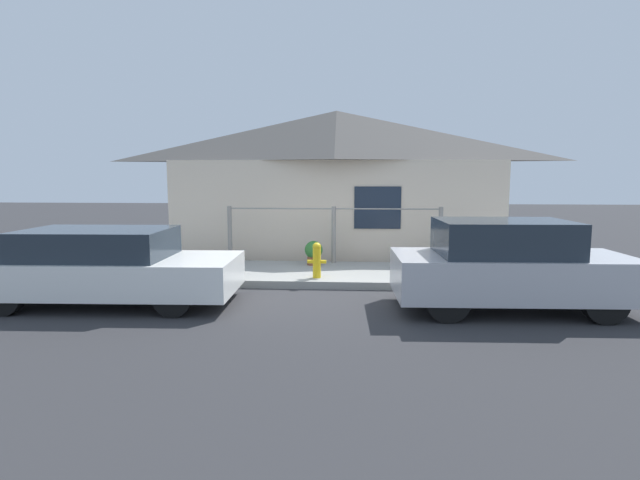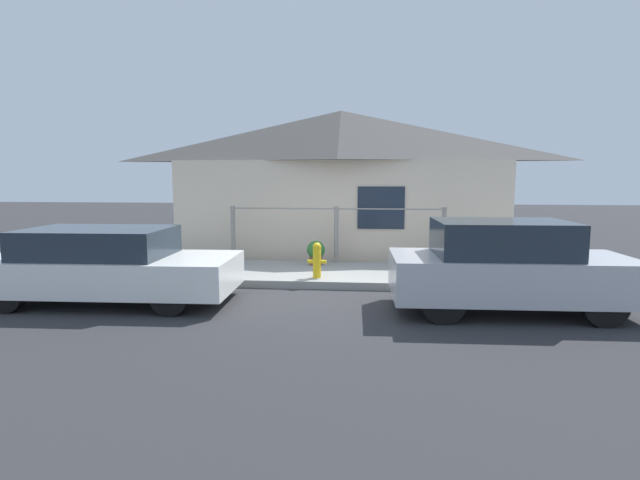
% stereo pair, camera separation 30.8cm
% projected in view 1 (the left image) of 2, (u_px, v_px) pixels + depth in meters
% --- Properties ---
extents(ground_plane, '(60.00, 60.00, 0.00)m').
position_uv_depth(ground_plane, '(329.00, 290.00, 9.34)').
color(ground_plane, '#2D2D30').
extents(sidewalk, '(24.00, 2.28, 0.15)m').
position_uv_depth(sidewalk, '(332.00, 274.00, 10.46)').
color(sidewalk, gray).
rests_on(sidewalk, ground_plane).
extents(house, '(8.52, 2.23, 3.77)m').
position_uv_depth(house, '(336.00, 143.00, 12.67)').
color(house, beige).
rests_on(house, ground_plane).
extents(fence, '(4.90, 0.10, 1.29)m').
position_uv_depth(fence, '(334.00, 232.00, 11.35)').
color(fence, gray).
rests_on(fence, sidewalk).
extents(car_left, '(4.26, 1.86, 1.25)m').
position_uv_depth(car_left, '(106.00, 266.00, 8.24)').
color(car_left, white).
rests_on(car_left, ground_plane).
extents(car_right, '(3.66, 1.71, 1.43)m').
position_uv_depth(car_right, '(509.00, 266.00, 7.81)').
color(car_right, '#B7B7BC').
rests_on(car_right, ground_plane).
extents(fire_hydrant, '(0.37, 0.17, 0.69)m').
position_uv_depth(fire_hydrant, '(317.00, 259.00, 9.67)').
color(fire_hydrant, yellow).
rests_on(fire_hydrant, sidewalk).
extents(potted_plant_near_hydrant, '(0.40, 0.40, 0.54)m').
position_uv_depth(potted_plant_near_hydrant, '(314.00, 252.00, 11.10)').
color(potted_plant_near_hydrant, brown).
rests_on(potted_plant_near_hydrant, sidewalk).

